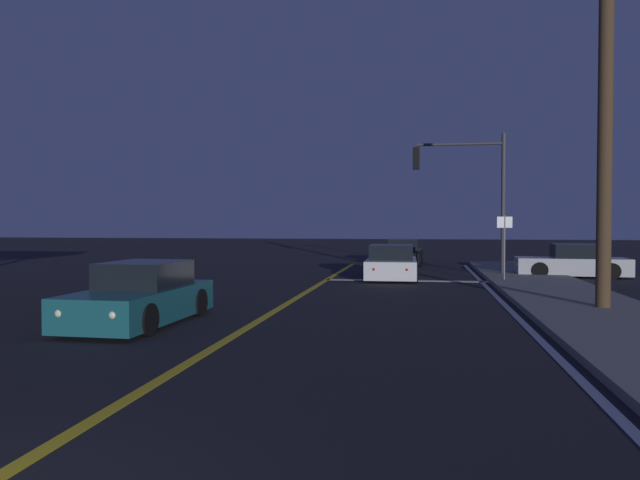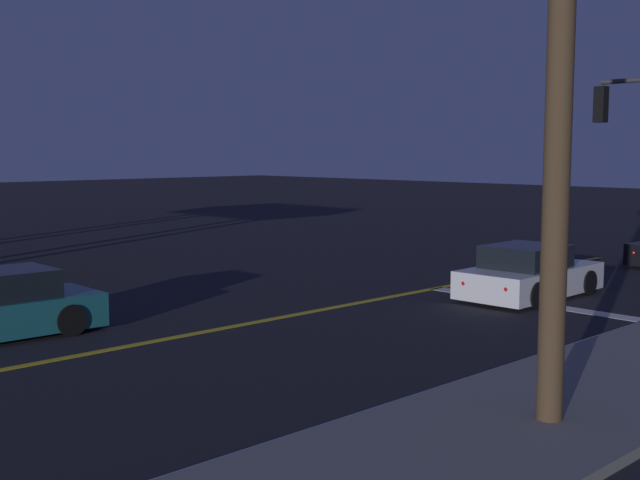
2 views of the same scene
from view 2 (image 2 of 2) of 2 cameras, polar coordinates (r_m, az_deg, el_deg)
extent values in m
cube|color=slate|center=(10.28, 9.42, -14.39)|extent=(3.20, 39.05, 0.15)
cube|color=gold|center=(15.87, -13.40, -7.29)|extent=(0.20, 36.88, 0.01)
cube|color=silver|center=(11.43, 1.80, -12.50)|extent=(0.16, 36.88, 0.01)
cube|color=silver|center=(20.30, 14.86, -4.35)|extent=(6.03, 0.50, 0.01)
cylinder|color=black|center=(27.86, 21.47, -1.07)|extent=(0.25, 0.65, 0.64)
sphere|color=red|center=(27.03, 21.25, -0.85)|extent=(0.14, 0.14, 0.14)
cube|color=silver|center=(21.16, 14.58, -2.72)|extent=(2.00, 4.21, 0.68)
cube|color=black|center=(20.86, 14.28, -1.18)|extent=(1.68, 1.96, 0.60)
cylinder|color=black|center=(22.72, 14.29, -2.41)|extent=(0.24, 0.65, 0.64)
cylinder|color=black|center=(21.88, 18.30, -2.86)|extent=(0.24, 0.65, 0.64)
cylinder|color=black|center=(20.56, 10.60, -3.23)|extent=(0.24, 0.65, 0.64)
cylinder|color=black|center=(19.63, 14.90, -3.78)|extent=(0.24, 0.65, 0.64)
sphere|color=#FFF4CC|center=(23.17, 15.86, -1.78)|extent=(0.18, 0.18, 0.18)
sphere|color=#FFF4CC|center=(22.63, 18.47, -2.06)|extent=(0.18, 0.18, 0.18)
sphere|color=red|center=(19.76, 10.12, -3.02)|extent=(0.14, 0.14, 0.14)
sphere|color=red|center=(19.12, 13.02, -3.39)|extent=(0.14, 0.14, 0.14)
cube|color=black|center=(17.22, -21.61, -2.99)|extent=(1.55, 2.00, 0.60)
cylinder|color=black|center=(17.01, -17.15, -5.40)|extent=(0.23, 0.64, 0.64)
cylinder|color=black|center=(18.48, -19.33, -4.55)|extent=(0.23, 0.64, 0.64)
sphere|color=red|center=(17.54, -15.31, -4.32)|extent=(0.14, 0.14, 0.14)
sphere|color=red|center=(18.50, -16.85, -3.82)|extent=(0.14, 0.14, 0.14)
cube|color=black|center=(21.84, 19.17, 9.00)|extent=(0.28, 0.28, 0.90)
sphere|color=red|center=(21.85, 19.20, 9.71)|extent=(0.22, 0.22, 0.22)
sphere|color=#4C2D05|center=(21.84, 19.17, 9.00)|extent=(0.22, 0.22, 0.22)
sphere|color=#0A3814|center=(21.83, 19.15, 8.30)|extent=(0.22, 0.22, 0.22)
cylinder|color=#4C3823|center=(10.90, 16.55, 11.27)|extent=(0.35, 0.35, 9.37)
camera|label=1|loc=(11.81, -76.47, -5.85)|focal=34.75mm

